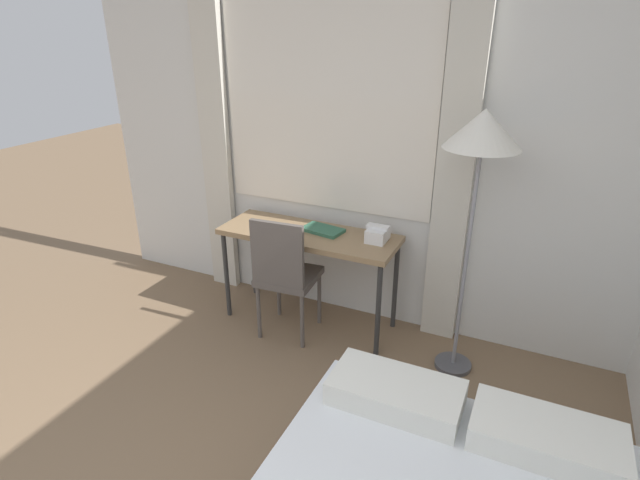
% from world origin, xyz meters
% --- Properties ---
extents(wall_back_with_window, '(4.67, 0.13, 2.70)m').
position_xyz_m(wall_back_with_window, '(-0.05, 2.76, 1.35)').
color(wall_back_with_window, silver).
rests_on(wall_back_with_window, ground_plane).
extents(desk, '(1.31, 0.47, 0.74)m').
position_xyz_m(desk, '(-0.35, 2.44, 0.68)').
color(desk, '#937551').
rests_on(desk, ground_plane).
extents(desk_chair, '(0.43, 0.43, 0.94)m').
position_xyz_m(desk_chair, '(-0.42, 2.19, 0.53)').
color(desk_chair, '#59514C').
rests_on(desk_chair, ground_plane).
extents(standing_lamp, '(0.44, 0.44, 1.71)m').
position_xyz_m(standing_lamp, '(0.78, 2.34, 1.53)').
color(standing_lamp, '#4C4C51').
rests_on(standing_lamp, ground_plane).
extents(telephone, '(0.15, 0.18, 0.12)m').
position_xyz_m(telephone, '(0.14, 2.51, 0.80)').
color(telephone, white).
rests_on(telephone, desk).
extents(book, '(0.32, 0.22, 0.02)m').
position_xyz_m(book, '(-0.27, 2.51, 0.76)').
color(book, '#33664C').
rests_on(book, desk).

